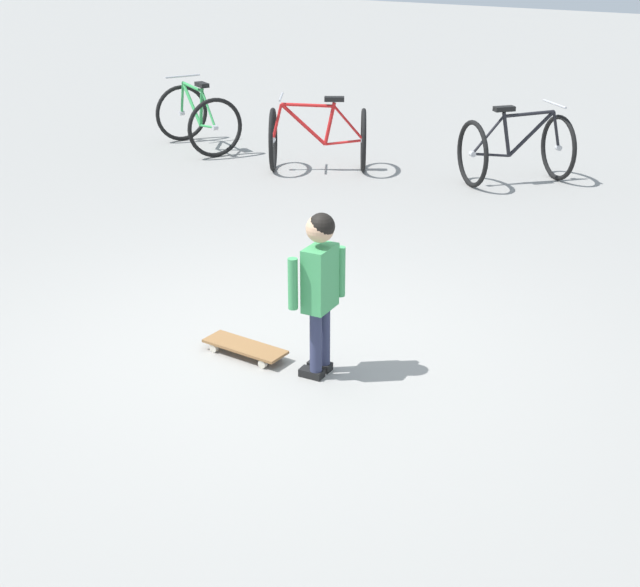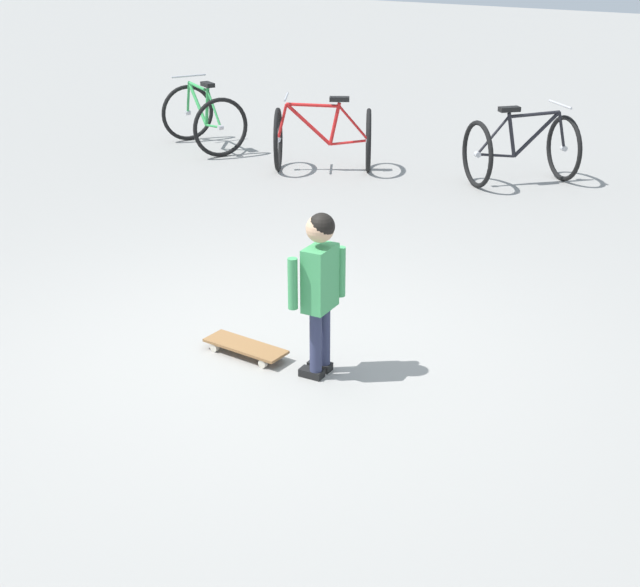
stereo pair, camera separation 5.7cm
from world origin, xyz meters
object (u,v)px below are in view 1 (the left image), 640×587
child_person (320,277)px  skateboard (245,347)px  bicycle_near (198,118)px  bicycle_far (318,138)px  bicycle_mid (516,148)px

child_person → skateboard: (0.04, -0.55, -0.60)m
bicycle_near → bicycle_far: 1.84m
bicycle_far → child_person: bearing=32.4°
bicycle_near → bicycle_mid: 3.96m
child_person → bicycle_near: bearing=-133.7°
skateboard → bicycle_mid: bicycle_mid is taller
bicycle_mid → bicycle_far: bearing=-71.3°
skateboard → child_person: bearing=94.3°
skateboard → bicycle_mid: 4.93m
child_person → bicycle_mid: (-4.88, -0.58, -0.28)m
bicycle_mid → skateboard: bearing=0.3°
skateboard → bicycle_far: bicycle_far is taller
bicycle_near → bicycle_far: bearing=86.3°
bicycle_near → bicycle_mid: same height
bicycle_far → skateboard: bearing=26.5°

